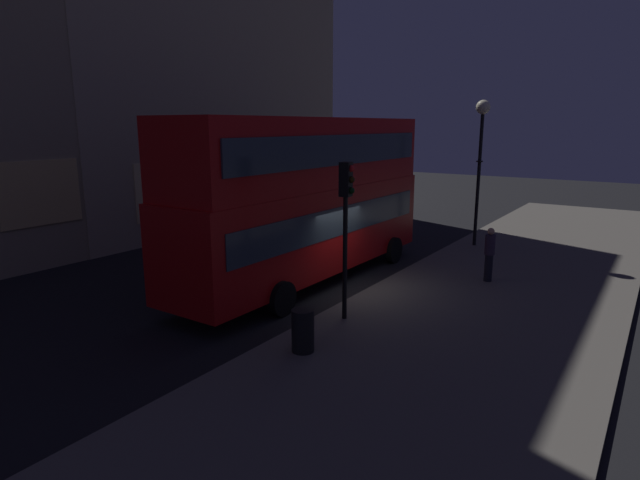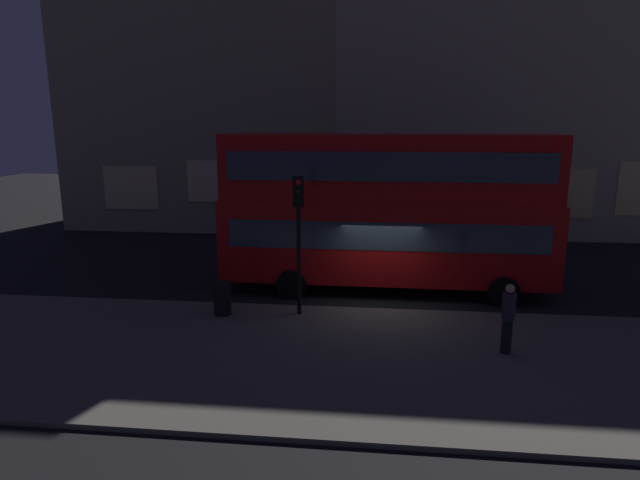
{
  "view_description": "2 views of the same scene",
  "coord_description": "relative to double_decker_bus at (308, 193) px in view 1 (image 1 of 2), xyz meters",
  "views": [
    {
      "loc": [
        -13.39,
        -8.01,
        5.07
      ],
      "look_at": [
        -0.64,
        0.55,
        1.66
      ],
      "focal_mm": 29.19,
      "sensor_mm": 36.0,
      "label": 1
    },
    {
      "loc": [
        -0.17,
        -16.07,
        5.66
      ],
      "look_at": [
        -2.03,
        1.19,
        1.79
      ],
      "focal_mm": 29.79,
      "sensor_mm": 36.0,
      "label": 2
    }
  ],
  "objects": [
    {
      "name": "ground_plane",
      "position": [
        -0.14,
        -1.54,
        -2.95
      ],
      "size": [
        80.0,
        80.0,
        0.0
      ],
      "primitive_type": "plane",
      "color": "black"
    },
    {
      "name": "sidewalk_slab",
      "position": [
        -0.14,
        -5.69,
        -2.89
      ],
      "size": [
        44.0,
        7.01,
        0.12
      ],
      "primitive_type": "cube",
      "color": "#5B564F",
      "rests_on": "ground"
    },
    {
      "name": "building_plain_facade",
      "position": [
        6.26,
        12.94,
        5.67
      ],
      "size": [
        17.29,
        8.99,
        17.23
      ],
      "color": "tan",
      "rests_on": "ground"
    },
    {
      "name": "double_decker_bus",
      "position": [
        0.0,
        0.0,
        0.0
      ],
      "size": [
        11.08,
        2.87,
        5.29
      ],
      "rotation": [
        0.0,
        0.0,
        -0.01
      ],
      "color": "#B20F0F",
      "rests_on": "ground"
    },
    {
      "name": "traffic_light_near_kerb",
      "position": [
        -2.51,
        -2.94,
        0.09
      ],
      "size": [
        0.36,
        0.38,
        4.06
      ],
      "rotation": [
        0.0,
        0.0,
        0.16
      ],
      "color": "black",
      "rests_on": "sidewalk_slab"
    },
    {
      "name": "street_lamp",
      "position": [
        7.81,
        -3.06,
        1.71
      ],
      "size": [
        0.57,
        0.57,
        5.92
      ],
      "color": "black",
      "rests_on": "sidewalk_slab"
    },
    {
      "name": "pedestrian",
      "position": [
        2.92,
        -5.05,
        -1.92
      ],
      "size": [
        0.32,
        0.32,
        1.75
      ],
      "rotation": [
        0.0,
        0.0,
        5.33
      ],
      "color": "black",
      "rests_on": "sidewalk_slab"
    },
    {
      "name": "litter_bin",
      "position": [
        -4.75,
        -3.2,
        -2.34
      ],
      "size": [
        0.51,
        0.51,
        0.97
      ],
      "primitive_type": "cylinder",
      "color": "black",
      "rests_on": "sidewalk_slab"
    }
  ]
}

